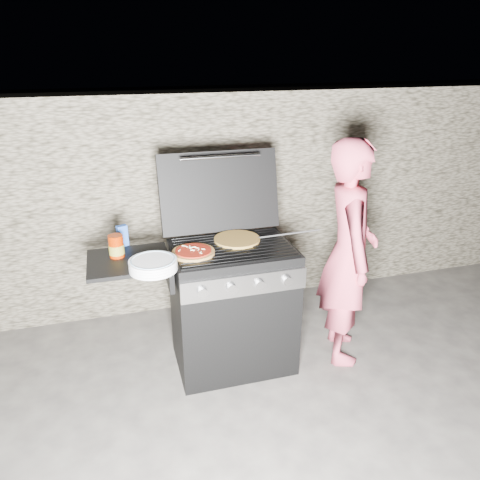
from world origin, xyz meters
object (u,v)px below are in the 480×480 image
object	(u,v)px
sauce_jar	(116,246)
person	(349,254)
gas_grill	(198,312)
pizza_topped	(193,252)

from	to	relation	value
sauce_jar	person	xyz separation A→B (m)	(1.54, -0.15, -0.17)
gas_grill	pizza_topped	distance (m)	0.47
sauce_jar	person	bearing A→B (deg)	-5.72
pizza_topped	person	bearing A→B (deg)	-2.34
gas_grill	sauce_jar	distance (m)	0.71
gas_grill	sauce_jar	xyz separation A→B (m)	(-0.48, 0.06, 0.52)
pizza_topped	person	xyz separation A→B (m)	(1.07, -0.04, -0.13)
pizza_topped	gas_grill	bearing A→B (deg)	67.63
person	pizza_topped	bearing A→B (deg)	104.99
pizza_topped	person	distance (m)	1.08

